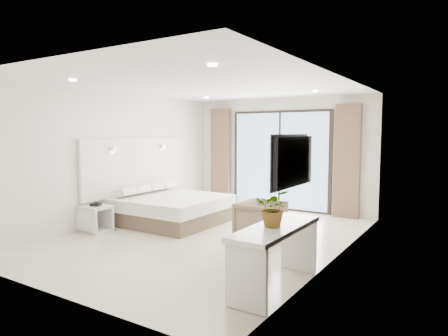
{
  "coord_description": "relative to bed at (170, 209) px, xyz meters",
  "views": [
    {
      "loc": [
        4.01,
        -5.83,
        1.88
      ],
      "look_at": [
        0.07,
        0.4,
        1.22
      ],
      "focal_mm": 32.0,
      "sensor_mm": 36.0,
      "label": 1
    }
  ],
  "objects": [
    {
      "name": "nightstand",
      "position": [
        -0.71,
        -1.35,
        -0.04
      ],
      "size": [
        0.55,
        0.45,
        0.5
      ],
      "rotation": [
        0.0,
        0.0,
        -0.01
      ],
      "color": "silver",
      "rests_on": "ground"
    },
    {
      "name": "console_desk",
      "position": [
        3.35,
        -2.04,
        0.27
      ],
      "size": [
        0.51,
        1.63,
        0.77
      ],
      "color": "silver",
      "rests_on": "ground"
    },
    {
      "name": "armchair",
      "position": [
        2.21,
        -0.19,
        0.08
      ],
      "size": [
        0.7,
        0.75,
        0.76
      ],
      "primitive_type": "imported",
      "rotation": [
        0.0,
        0.0,
        1.59
      ],
      "color": "#816854",
      "rests_on": "ground"
    },
    {
      "name": "plant",
      "position": [
        3.35,
        -2.11,
        0.65
      ],
      "size": [
        0.53,
        0.56,
        0.36
      ],
      "primitive_type": "imported",
      "rotation": [
        0.0,
        0.0,
        0.3
      ],
      "color": "#33662D",
      "rests_on": "console_desk"
    },
    {
      "name": "ground",
      "position": [
        1.31,
        -0.5,
        -0.29
      ],
      "size": [
        6.2,
        6.2,
        0.0
      ],
      "primitive_type": "plane",
      "color": "beige",
      "rests_on": "ground"
    },
    {
      "name": "phone",
      "position": [
        -0.68,
        -1.36,
        0.24
      ],
      "size": [
        0.22,
        0.2,
        0.06
      ],
      "primitive_type": "cube",
      "rotation": [
        0.0,
        0.0,
        0.39
      ],
      "color": "black",
      "rests_on": "nightstand"
    },
    {
      "name": "bed",
      "position": [
        0.0,
        0.0,
        0.0
      ],
      "size": [
        2.0,
        1.9,
        0.7
      ],
      "color": "brown",
      "rests_on": "ground"
    },
    {
      "name": "room_shell",
      "position": [
        1.11,
        0.28,
        1.29
      ],
      "size": [
        4.62,
        6.22,
        2.72
      ],
      "color": "silver",
      "rests_on": "ground"
    }
  ]
}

